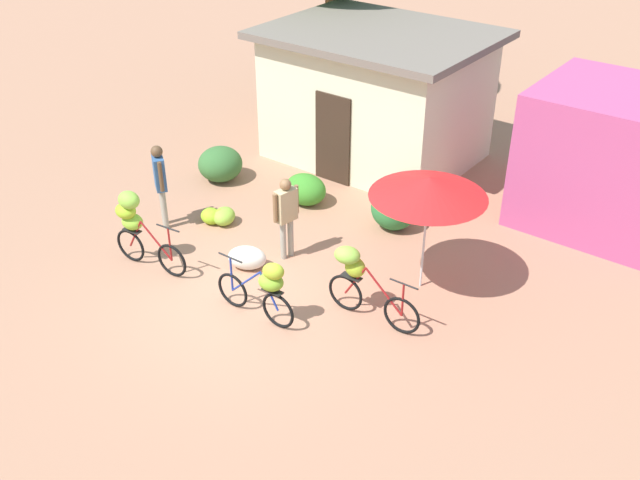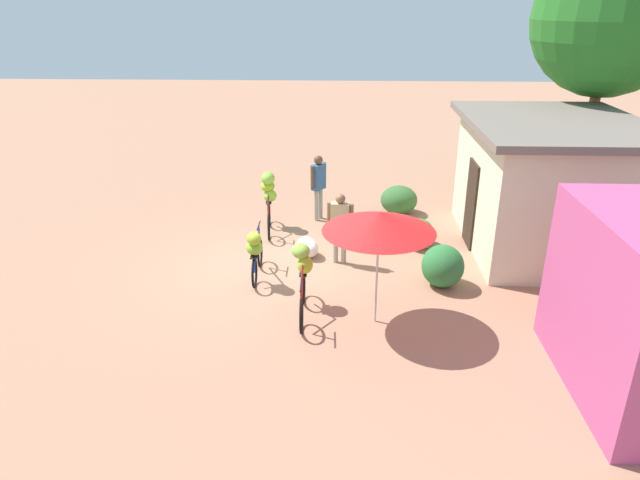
{
  "view_description": "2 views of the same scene",
  "coord_description": "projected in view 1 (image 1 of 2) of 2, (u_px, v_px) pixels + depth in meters",
  "views": [
    {
      "loc": [
        7.07,
        -7.3,
        7.33
      ],
      "look_at": [
        0.8,
        0.97,
        1.0
      ],
      "focal_mm": 40.87,
      "sensor_mm": 36.0,
      "label": 1
    },
    {
      "loc": [
        11.16,
        1.47,
        5.46
      ],
      "look_at": [
        0.11,
        1.02,
        0.72
      ],
      "focal_mm": 32.04,
      "sensor_mm": 36.0,
      "label": 2
    }
  ],
  "objects": [
    {
      "name": "hedge_bush_front_right",
      "position": [
        306.0,
        189.0,
        15.18
      ],
      "size": [
        0.91,
        0.74,
        0.65
      ],
      "primitive_type": "ellipsoid",
      "color": "#3B8828",
      "rests_on": "ground"
    },
    {
      "name": "hedge_bush_front_left",
      "position": [
        220.0,
        164.0,
        16.09
      ],
      "size": [
        0.97,
        0.99,
        0.77
      ],
      "primitive_type": "ellipsoid",
      "color": "#356630",
      "rests_on": "ground"
    },
    {
      "name": "market_umbrella",
      "position": [
        429.0,
        187.0,
        11.74
      ],
      "size": [
        1.96,
        1.96,
        2.12
      ],
      "color": "beige",
      "rests_on": "ground"
    },
    {
      "name": "person_bystander",
      "position": [
        160.0,
        178.0,
        13.99
      ],
      "size": [
        0.49,
        0.39,
        1.73
      ],
      "color": "gray",
      "rests_on": "ground"
    },
    {
      "name": "produce_sack",
      "position": [
        247.0,
        258.0,
        13.12
      ],
      "size": [
        0.82,
        0.72,
        0.44
      ],
      "primitive_type": "ellipsoid",
      "rotation": [
        0.0,
        0.0,
        0.49
      ],
      "color": "silver",
      "rests_on": "ground"
    },
    {
      "name": "building_low",
      "position": [
        377.0,
        95.0,
        16.61
      ],
      "size": [
        4.86,
        3.84,
        2.97
      ],
      "color": "beige",
      "rests_on": "ground"
    },
    {
      "name": "hedge_bush_mid",
      "position": [
        394.0,
        208.0,
        14.26
      ],
      "size": [
        0.92,
        0.85,
        0.87
      ],
      "primitive_type": "ellipsoid",
      "color": "#2B7036",
      "rests_on": "ground"
    },
    {
      "name": "ground_plane",
      "position": [
        248.0,
        298.0,
        12.43
      ],
      "size": [
        60.0,
        60.0,
        0.0
      ],
      "primitive_type": "plane",
      "color": "#AA7559"
    },
    {
      "name": "banana_pile_on_ground",
      "position": [
        220.0,
        216.0,
        14.52
      ],
      "size": [
        0.74,
        0.65,
        0.35
      ],
      "color": "#8EBD3A",
      "rests_on": "ground"
    },
    {
      "name": "bicycle_leftmost",
      "position": [
        135.0,
        222.0,
        12.92
      ],
      "size": [
        1.62,
        0.44,
        1.46
      ],
      "color": "black",
      "rests_on": "ground"
    },
    {
      "name": "person_vendor",
      "position": [
        286.0,
        210.0,
        13.06
      ],
      "size": [
        0.27,
        0.57,
        1.6
      ],
      "color": "gray",
      "rests_on": "ground"
    },
    {
      "name": "bicycle_near_pile",
      "position": [
        265.0,
        286.0,
        11.56
      ],
      "size": [
        1.6,
        0.41,
        1.16
      ],
      "color": "black",
      "rests_on": "ground"
    },
    {
      "name": "bicycle_center_loaded",
      "position": [
        360.0,
        277.0,
        11.66
      ],
      "size": [
        1.73,
        0.46,
        1.24
      ],
      "color": "black",
      "rests_on": "ground"
    },
    {
      "name": "shop_pink",
      "position": [
        616.0,
        160.0,
        14.0
      ],
      "size": [
        3.2,
        2.8,
        2.72
      ],
      "primitive_type": "cube",
      "color": "#B9497E",
      "rests_on": "ground"
    }
  ]
}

